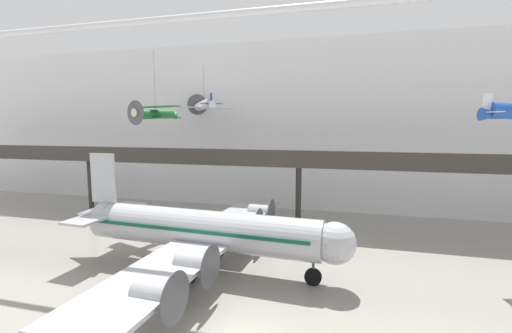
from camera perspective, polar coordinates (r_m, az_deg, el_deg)
hangar_back_wall at (r=50.18m, az=8.61°, el=6.65°), size 140.00×3.00×23.98m
mezzanine_walkway at (r=40.70m, az=6.97°, el=0.53°), size 110.00×3.20×9.29m
ceiling_truss_beam at (r=27.73m, az=2.88°, el=24.56°), size 120.00×0.60×0.60m
airliner_silver_main at (r=29.46m, az=-9.37°, el=-10.35°), size 25.80×29.33×9.59m
suspended_plane_green_biplane at (r=39.49m, az=-16.42°, el=8.41°), size 7.18×6.08×8.03m
suspended_plane_white_twin at (r=48.16m, az=-8.67°, el=10.10°), size 7.15×7.01×6.59m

